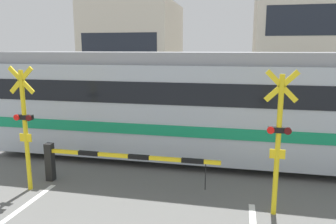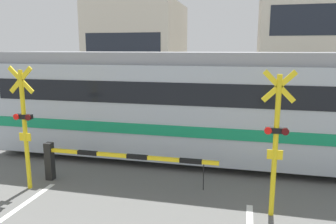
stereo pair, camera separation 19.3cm
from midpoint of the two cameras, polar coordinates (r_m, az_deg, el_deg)
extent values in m
cube|color=#5B564C|center=(10.49, 0.24, -8.63)|extent=(50.00, 0.10, 0.08)
cube|color=#5B564C|center=(11.82, 1.84, -6.35)|extent=(50.00, 0.10, 0.08)
cube|color=#ADB7C1|center=(10.51, 14.61, 0.21)|extent=(16.38, 2.77, 2.86)
cube|color=gray|center=(10.34, 15.05, 9.01)|extent=(16.22, 2.44, 0.36)
cube|color=#148C59|center=(10.60, 14.50, -2.07)|extent=(16.40, 2.83, 0.32)
cube|color=black|center=(10.41, 14.78, 3.69)|extent=(15.73, 2.81, 0.64)
cube|color=black|center=(13.10, -24.07, 4.53)|extent=(0.03, 1.94, 0.80)
cylinder|color=black|center=(11.22, -12.70, -5.76)|extent=(0.76, 0.12, 0.76)
cylinder|color=black|center=(12.47, -9.81, -3.95)|extent=(0.76, 0.12, 0.76)
cube|color=black|center=(9.61, -19.37, -8.09)|extent=(0.20, 0.20, 1.05)
cube|color=yellow|center=(8.51, -6.22, -7.65)|extent=(4.61, 0.09, 0.09)
cube|color=black|center=(8.95, -13.24, -6.94)|extent=(0.55, 0.10, 0.10)
cube|color=black|center=(8.44, -4.73, -7.79)|extent=(0.55, 0.10, 0.10)
cube|color=black|center=(8.14, 4.66, -8.52)|extent=(0.55, 0.10, 0.10)
cylinder|color=black|center=(8.23, 6.88, -11.17)|extent=(0.02, 0.02, 0.68)
cube|color=black|center=(13.94, 15.38, -1.99)|extent=(0.20, 0.20, 1.05)
cube|color=yellow|center=(13.97, 5.98, -0.25)|extent=(4.61, 0.09, 0.09)
cube|color=black|center=(13.88, 10.70, -0.46)|extent=(0.55, 0.10, 0.10)
cube|color=black|center=(14.00, 5.04, -0.20)|extent=(0.55, 0.10, 0.10)
cube|color=black|center=(14.27, -0.46, 0.05)|extent=(0.55, 0.10, 0.10)
cylinder|color=black|center=(14.42, -1.70, -1.39)|extent=(0.02, 0.02, 0.68)
cylinder|color=yellow|center=(8.95, -23.05, -3.05)|extent=(0.11, 0.11, 3.06)
cube|color=yellow|center=(8.74, -23.68, 5.15)|extent=(0.68, 0.04, 0.68)
cube|color=yellow|center=(8.74, -23.68, 5.15)|extent=(0.68, 0.04, 0.68)
cube|color=black|center=(8.87, -23.23, -0.74)|extent=(0.44, 0.12, 0.12)
cylinder|color=red|center=(8.91, -24.39, -0.78)|extent=(0.15, 0.03, 0.15)
cylinder|color=#4C0C0C|center=(8.71, -22.62, -0.90)|extent=(0.15, 0.03, 0.15)
cube|color=yellow|center=(8.97, -23.05, -4.02)|extent=(0.32, 0.03, 0.20)
cylinder|color=yellow|center=(7.28, 18.90, -5.85)|extent=(0.11, 0.11, 3.06)
cube|color=yellow|center=(7.03, 19.55, 4.22)|extent=(0.68, 0.04, 0.68)
cube|color=yellow|center=(7.03, 19.55, 4.22)|extent=(0.68, 0.04, 0.68)
cube|color=black|center=(7.18, 19.08, -3.05)|extent=(0.44, 0.12, 0.12)
cylinder|color=red|center=(7.10, 17.77, -3.14)|extent=(0.15, 0.03, 0.15)
cylinder|color=#4C0C0C|center=(7.13, 20.49, -3.25)|extent=(0.15, 0.03, 0.15)
cube|color=yellow|center=(7.30, 18.84, -7.05)|extent=(0.32, 0.03, 0.20)
cylinder|color=#23232D|center=(18.15, 2.08, 0.91)|extent=(0.13, 0.13, 0.76)
cylinder|color=#23232D|center=(18.13, 2.52, 0.89)|extent=(0.13, 0.13, 0.76)
cube|color=maroon|center=(18.03, 2.32, 3.04)|extent=(0.38, 0.22, 0.60)
sphere|color=tan|center=(17.98, 2.33, 4.33)|extent=(0.21, 0.21, 0.21)
cube|color=beige|center=(28.33, -4.92, 11.07)|extent=(6.94, 7.62, 7.22)
cube|color=#1E232D|center=(24.73, -7.77, 11.86)|extent=(5.83, 0.03, 1.44)
cube|color=beige|center=(27.27, 23.07, 12.90)|extent=(6.76, 7.62, 9.73)
cube|color=#1E232D|center=(23.54, 24.70, 14.40)|extent=(5.67, 0.03, 1.95)
camera|label=1|loc=(0.10, -89.46, 0.10)|focal=35.00mm
camera|label=2|loc=(0.10, 90.54, -0.10)|focal=35.00mm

